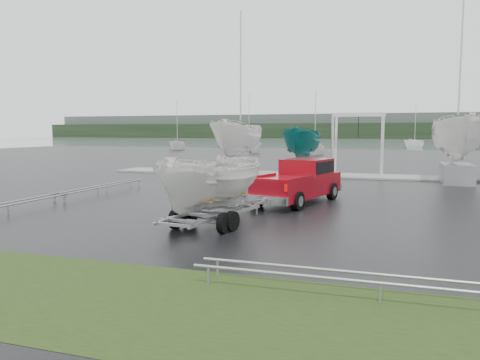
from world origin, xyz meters
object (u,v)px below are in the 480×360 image
(boat_hoist, at_px, (358,136))
(pickup_truck, at_px, (300,180))
(trailer_hitched, at_px, (213,138))
(trailer_parked, at_px, (201,144))

(boat_hoist, bearing_deg, pickup_truck, -97.29)
(trailer_hitched, relative_size, boat_hoist, 1.24)
(trailer_parked, bearing_deg, trailer_hitched, 73.57)
(trailer_hitched, bearing_deg, trailer_parked, -96.75)
(pickup_truck, xyz_separation_m, trailer_parked, (-1.74, -6.44, 1.66))
(trailer_parked, xyz_separation_m, boat_hoist, (3.24, 18.15, 0.08))
(boat_hoist, bearing_deg, trailer_hitched, -99.79)
(pickup_truck, relative_size, trailer_hitched, 1.10)
(trailer_hitched, xyz_separation_m, trailer_parked, (-0.19, -0.49, -0.18))
(trailer_parked, relative_size, boat_hoist, 1.15)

